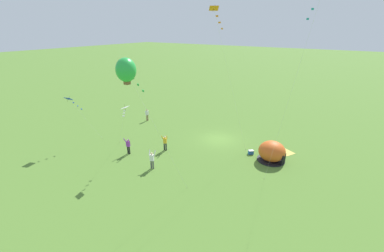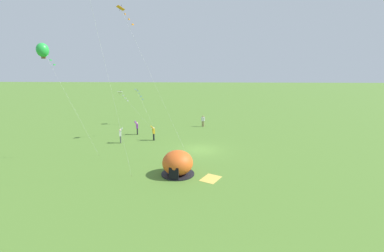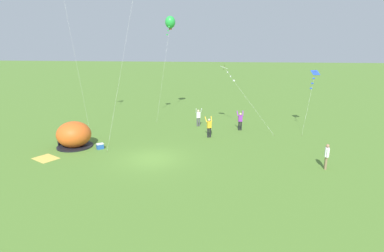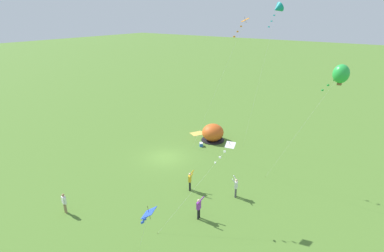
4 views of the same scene
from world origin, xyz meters
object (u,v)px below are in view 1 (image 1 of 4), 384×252
person_watching_sky (165,142)px  kite_white (125,110)px  person_with_toddler (128,145)px  popup_tent (272,152)px  cooler_box (251,152)px  kite_orange (217,19)px  person_arms_raised (152,159)px  kite_blue (71,101)px  kite_green (126,70)px  person_far_back (147,114)px

person_watching_sky → kite_white: 6.31m
person_with_toddler → person_watching_sky: size_ratio=1.00×
popup_tent → person_with_toddler: size_ratio=1.49×
cooler_box → kite_orange: size_ratio=0.04×
cooler_box → person_watching_sky: bearing=27.8°
person_arms_raised → person_watching_sky: bearing=-69.3°
kite_orange → person_with_toddler: bearing=11.8°
person_with_toddler → person_watching_sky: bearing=-134.5°
kite_blue → kite_white: kite_white is taller
person_with_toddler → kite_blue: size_ratio=0.33×
cooler_box → person_arms_raised: person_arms_raised is taller
popup_tent → kite_green: size_ratio=0.25×
person_watching_sky → kite_green: 14.66m
person_with_toddler → kite_green: 14.36m
kite_green → kite_orange: size_ratio=0.78×
popup_tent → kite_blue: size_ratio=0.49×
person_far_back → kite_blue: size_ratio=0.30×
kite_white → kite_blue: bearing=0.9°
person_arms_raised → kite_green: size_ratio=0.17×
person_watching_sky → person_far_back: size_ratio=1.10×
cooler_box → person_with_toddler: size_ratio=0.34×
person_watching_sky → person_far_back: person_watching_sky is taller
popup_tent → kite_blue: 22.24m
kite_blue → kite_white: (-8.28, -0.13, 0.41)m
cooler_box → person_with_toddler: 13.25m
person_watching_sky → kite_orange: bearing=172.0°
person_far_back → kite_orange: bearing=154.5°
cooler_box → person_arms_raised: bearing=49.8°
person_watching_sky → kite_blue: (9.58, 4.27, 4.18)m
person_with_toddler → person_far_back: size_ratio=1.10×
kite_green → kite_white: 10.04m
person_arms_raised → kite_white: kite_white is taller
person_far_back → kite_green: size_ratio=0.15×
person_watching_sky → kite_green: (-5.43, 9.65, 9.61)m
cooler_box → kite_blue: size_ratio=0.11×
person_watching_sky → kite_orange: 14.06m
person_with_toddler → kite_white: 5.00m
cooler_box → kite_blue: (17.89, 8.64, 4.96)m
person_far_back → kite_green: kite_green is taller
person_arms_raised → kite_white: (2.72, 0.38, 4.59)m
cooler_box → kite_orange: bearing=70.6°
popup_tent → cooler_box: popup_tent is taller
popup_tent → person_watching_sky: size_ratio=1.49×
person_far_back → kite_orange: size_ratio=0.12×
kite_blue → kite_orange: bearing=-168.1°
kite_white → cooler_box: bearing=-138.5°
person_with_toddler → person_far_back: (5.49, -8.94, -0.03)m
person_far_back → kite_orange: 20.54m
cooler_box → person_arms_raised: (6.89, 8.14, 0.78)m
kite_white → person_with_toddler: bearing=-41.5°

